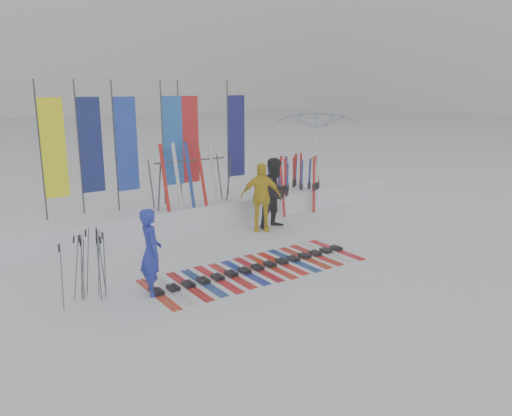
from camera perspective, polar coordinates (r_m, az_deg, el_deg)
ground at (r=10.07m, az=4.29°, el=-7.47°), size 120.00×120.00×0.00m
snow_bank at (r=13.68m, az=-7.87°, el=-0.52°), size 14.00×1.60×0.60m
person_blue at (r=9.04m, az=-11.91°, el=-4.92°), size 0.48×0.64×1.57m
person_black at (r=13.06m, az=2.23°, el=1.72°), size 0.97×0.79×1.85m
person_yellow at (r=12.78m, az=0.54°, el=1.28°), size 1.10×0.93×1.77m
tent_canopy at (r=17.72m, az=6.96°, el=6.56°), size 3.20×3.26×2.92m
ski_row at (r=10.24m, az=0.19°, el=-6.86°), size 4.55×1.68×0.07m
pole_cluster at (r=9.15m, az=-18.54°, el=-6.39°), size 0.79×0.56×1.25m
feather_flags at (r=13.12m, az=-12.22°, el=7.32°), size 5.61×0.32×3.20m
ski_rack at (r=13.09m, az=-7.44°, el=3.69°), size 2.04×0.80×1.23m
upright_skis at (r=14.94m, az=4.30°, el=2.72°), size 1.73×1.17×1.70m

